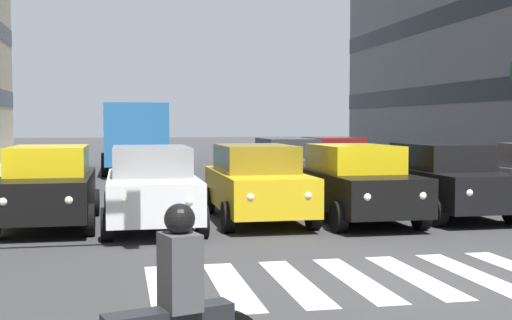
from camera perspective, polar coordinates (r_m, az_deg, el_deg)
name	(u,v)px	position (r m, az deg, el deg)	size (l,w,h in m)	color
ground_plane	(414,276)	(10.07, 13.40, -9.68)	(180.00, 180.00, 0.00)	#38383A
crosswalk_markings	(414,276)	(10.07, 13.40, -9.66)	(7.65, 2.80, 0.01)	silver
car_1	(443,179)	(16.44, 15.77, -1.58)	(2.02, 4.44, 1.72)	black
car_2	(355,182)	(15.24, 8.52, -1.87)	(2.02, 4.44, 1.72)	black
car_3	(256,182)	(15.08, 0.03, -1.89)	(2.02, 4.44, 1.72)	gold
car_4	(151,186)	(14.28, -8.98, -2.22)	(2.02, 4.44, 1.72)	silver
car_5	(49,185)	(15.00, -17.35, -2.06)	(2.02, 4.44, 1.72)	black
car_row2_0	(334,162)	(22.92, 6.73, -0.14)	(2.02, 4.44, 1.72)	maroon
car_row2_1	(288,164)	(21.33, 2.75, -0.38)	(2.02, 4.44, 1.72)	#474C51
bus_behind_traffic	(134,130)	(31.27, -10.43, 2.52)	(2.78, 10.50, 3.00)	#286BAD
motorcycle_with_rider	(173,314)	(5.70, -7.16, -13.01)	(1.66, 0.59, 1.57)	black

